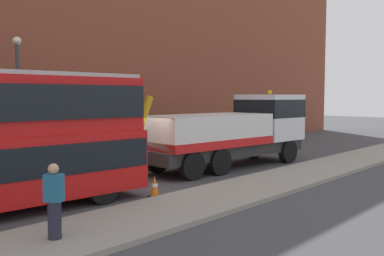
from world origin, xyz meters
TOP-DOWN VIEW (x-y plane):
  - ground_plane at (0.00, 0.00)m, footprint 120.00×120.00m
  - near_kerb at (0.00, -4.20)m, footprint 60.00×2.80m
  - recovery_tow_truck at (5.92, -0.57)m, footprint 10.22×3.36m
  - pedestrian_onlooker at (-5.62, -4.21)m, footprint 0.44×0.48m
  - traffic_cone_near_bus at (-0.93, -2.42)m, footprint 0.36×0.36m
  - street_lamp at (-2.05, 4.76)m, footprint 0.36×0.36m

SIDE VIEW (x-z plane):
  - ground_plane at x=0.00m, z-range 0.00..0.00m
  - near_kerb at x=0.00m, z-range 0.00..0.15m
  - traffic_cone_near_bus at x=-0.93m, z-range -0.02..0.70m
  - pedestrian_onlooker at x=-5.62m, z-range 0.13..1.84m
  - recovery_tow_truck at x=5.92m, z-range -0.08..3.59m
  - street_lamp at x=-2.05m, z-range 0.56..6.39m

